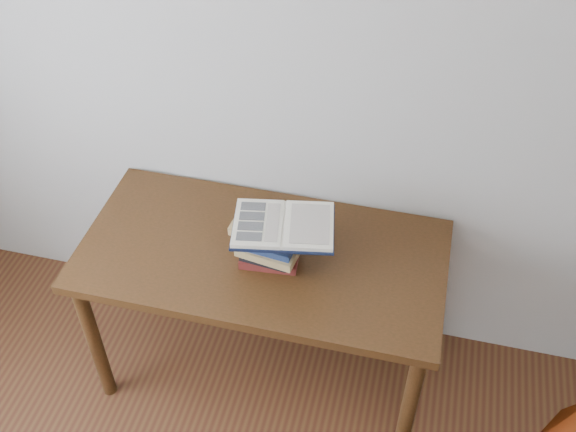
# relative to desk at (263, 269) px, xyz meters

# --- Properties ---
(desk) EXTENTS (1.41, 0.71, 0.76)m
(desk) POSITION_rel_desk_xyz_m (0.00, 0.00, 0.00)
(desk) COLOR #442411
(desk) RESTS_ON ground
(book_stack) EXTENTS (0.27, 0.21, 0.19)m
(book_stack) POSITION_rel_desk_xyz_m (0.04, -0.03, 0.19)
(book_stack) COLOR maroon
(book_stack) RESTS_ON desk
(open_book) EXTENTS (0.40, 0.32, 0.03)m
(open_book) POSITION_rel_desk_xyz_m (0.10, -0.04, 0.30)
(open_book) COLOR black
(open_book) RESTS_ON book_stack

